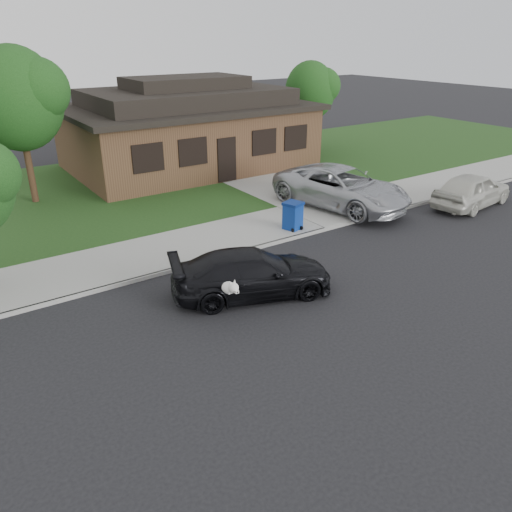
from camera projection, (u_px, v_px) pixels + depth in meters
ground at (307, 294)px, 14.20m from camera, size 120.00×120.00×0.00m
sidewalk at (218, 238)px, 17.95m from camera, size 60.00×3.00×0.12m
curb at (241, 252)px, 16.82m from camera, size 60.00×0.12×0.12m
lawn at (135, 186)px, 23.99m from camera, size 60.00×13.00×0.13m
driveway at (272, 181)px, 24.80m from camera, size 4.50×13.00×0.14m
sedan at (252, 273)px, 13.95m from camera, size 4.89×3.22×1.32m
minivan at (341, 187)px, 20.70m from camera, size 3.80×6.28×1.63m
white_compact at (472, 190)px, 21.15m from camera, size 4.44×2.19×1.46m
recycling_bin at (293, 215)px, 18.44m from camera, size 0.78×0.78×1.03m
house at (188, 129)px, 26.71m from camera, size 12.60×8.60×4.65m
tree_0 at (21, 97)px, 19.87m from camera, size 3.78×3.60×6.34m
tree_1 at (313, 90)px, 29.78m from camera, size 3.15×3.00×5.25m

